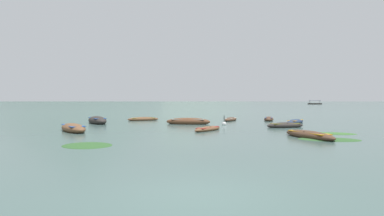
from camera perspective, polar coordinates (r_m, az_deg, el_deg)
ground_plane at (r=1507.23m, az=4.54°, el=1.20°), size 6000.00×6000.00×0.00m
mountain_1 at (r=1809.25m, az=-18.38°, el=7.54°), size 1214.39×1214.39×402.96m
mountain_2 at (r=1814.14m, az=-2.53°, el=5.41°), size 978.50×978.50×265.95m
rowboat_0 at (r=19.85m, az=19.71°, el=-4.46°), size 2.53×4.21×0.51m
rowboat_1 at (r=24.13m, az=-20.02°, el=-3.33°), size 3.65×4.21×0.68m
rowboat_2 at (r=29.60m, az=-0.67°, el=-2.40°), size 4.09×1.48×0.71m
rowboat_3 at (r=34.98m, az=6.78°, el=-1.98°), size 1.90×3.72×0.43m
rowboat_4 at (r=35.32m, az=-8.51°, el=-1.94°), size 3.42×2.46×0.47m
rowboat_5 at (r=23.19m, az=2.78°, el=-3.66°), size 2.26×3.30×0.38m
rowboat_6 at (r=31.93m, az=-16.20°, el=-2.11°), size 3.54×4.44×0.84m
rowboat_7 at (r=32.42m, az=17.56°, el=-2.28°), size 2.72×3.65×0.44m
rowboat_8 at (r=26.99m, az=15.93°, el=-2.93°), size 3.33×2.09×0.51m
rowboat_9 at (r=35.70m, az=13.24°, el=-1.89°), size 1.47×3.15×0.54m
ferry_0 at (r=200.91m, az=20.62°, el=0.72°), size 7.45×2.36×2.54m
mooring_buoy at (r=28.55m, az=5.62°, el=-2.79°), size 0.40×0.40×0.95m
weed_patch_0 at (r=19.38m, az=22.80°, el=-5.10°), size 3.52×2.35×0.14m
weed_patch_1 at (r=16.32m, az=-17.81°, el=-6.25°), size 3.31×3.24×0.14m
weed_patch_2 at (r=22.92m, az=23.44°, el=-4.13°), size 2.99×1.86×0.14m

